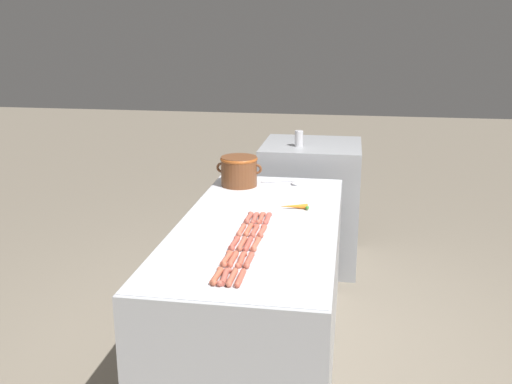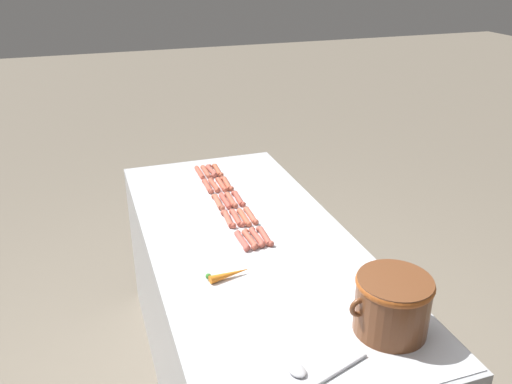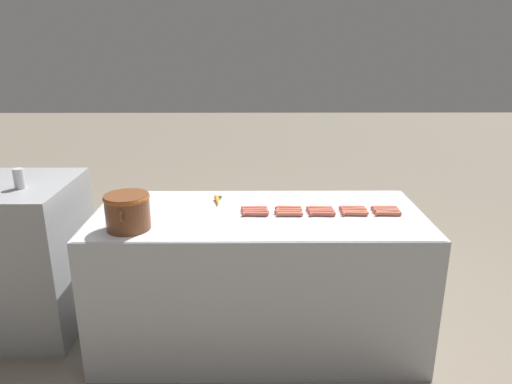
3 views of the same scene
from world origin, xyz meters
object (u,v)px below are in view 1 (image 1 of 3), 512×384
Objects in this scene: hot_dog_3 at (241,230)px; hot_dog_19 at (268,218)px; hot_dog_7 at (242,244)px; hot_dog_8 at (248,230)px; hot_dog_12 at (248,244)px; hot_dog_0 at (217,276)px; hot_dog_2 at (234,243)px; hot_dog_15 at (240,278)px; hot_dog_1 at (227,258)px; hot_dog_6 at (233,259)px; hot_dog_9 at (255,218)px; bean_pot at (239,170)px; soda_can at (299,139)px; back_cabinet at (310,204)px; hot_dog_4 at (249,218)px; hot_dog_11 at (241,260)px; hot_dog_18 at (262,231)px; hot_dog_5 at (225,277)px; carrot at (294,206)px; hot_dog_14 at (261,218)px; hot_dog_13 at (255,231)px; serving_spoon at (289,183)px; hot_dog_16 at (249,260)px; hot_dog_17 at (256,244)px; hot_dog_10 at (232,277)px.

hot_dog_3 is 1.00× the size of hot_dog_19.
hot_dog_8 is (-0.00, 0.20, 0.00)m from hot_dog_7.
hot_dog_0 is at bearing -99.58° from hot_dog_12.
hot_dog_15 is at bearing -74.94° from hot_dog_2.
hot_dog_0 is at bearing -90.24° from hot_dog_1.
hot_dog_6 is 1.00× the size of hot_dog_9.
bean_pot is 2.51× the size of soda_can.
back_cabinet is 1.63m from hot_dog_4.
hot_dog_3 is 1.00× the size of hot_dog_11.
hot_dog_6 is at bearing -100.90° from hot_dog_18.
hot_dog_1 is at bearing -88.95° from hot_dog_2.
hot_dog_0 is 0.81m from hot_dog_19.
hot_dog_1 is at bearing -178.35° from hot_dog_6.
carrot is at bearing 79.31° from hot_dog_5.
hot_dog_11 is at bearing 69.97° from hot_dog_0.
hot_dog_14 is at bearing -96.28° from back_cabinet.
hot_dog_13 is (0.03, 0.19, 0.00)m from hot_dog_7.
hot_dog_5 and hot_dog_6 have the same top height.
serving_spoon is at bearing 86.68° from hot_dog_12.
carrot reaches higher than hot_dog_14.
hot_dog_6 and hot_dog_16 have the same top height.
hot_dog_12 is at bearing 79.82° from hot_dog_6.
hot_dog_4 is at bearing -98.77° from back_cabinet.
hot_dog_7 is at bearing 89.83° from hot_dog_5.
hot_dog_17 is (0.07, 0.00, 0.00)m from hot_dog_7.
hot_dog_2 is at bearing -96.62° from serving_spoon.
bean_pot reaches higher than back_cabinet.
hot_dog_16 is at bearing -93.56° from back_cabinet.
hot_dog_2 is (-0.00, 0.39, 0.00)m from hot_dog_0.
hot_dog_17 is (0.04, 0.40, 0.00)m from hot_dog_10.
hot_dog_0 is at bearing -96.49° from hot_dog_13.
hot_dog_9 is at bearing 87.49° from hot_dog_0.
bean_pot is (-0.19, 1.50, 0.10)m from hot_dog_0.
hot_dog_16 is (0.07, -0.00, 0.00)m from hot_dog_6.
hot_dog_7 is 0.07m from hot_dog_17.
hot_dog_8 is 0.60m from hot_dog_15.
soda_can reaches higher than hot_dog_7.
serving_spoon is 0.67m from soda_can.
hot_dog_9 is (0.00, 0.59, 0.00)m from hot_dog_6.
soda_can is (0.04, 2.24, 0.18)m from hot_dog_15.
hot_dog_1 is 0.39m from hot_dog_3.
back_cabinet reaches higher than hot_dog_7.
carrot is (0.09, -0.56, 0.01)m from serving_spoon.
hot_dog_7 is (-0.20, -1.97, 0.39)m from back_cabinet.
hot_dog_13 and hot_dog_15 have the same top height.
hot_dog_9 is 0.40m from hot_dog_12.
hot_dog_19 is (0.04, 0.40, 0.00)m from hot_dog_12.
hot_dog_13 is 0.62× the size of serving_spoon.
hot_dog_2 is at bearing -90.33° from hot_dog_4.
hot_dog_1 is 1.32m from bean_pot.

